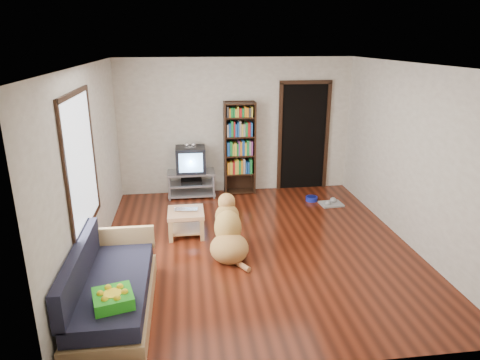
{
  "coord_description": "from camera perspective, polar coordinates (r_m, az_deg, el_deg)",
  "views": [
    {
      "loc": [
        -0.98,
        -5.63,
        2.91
      ],
      "look_at": [
        -0.19,
        0.41,
        0.9
      ],
      "focal_mm": 32.0,
      "sensor_mm": 36.0,
      "label": 1
    }
  ],
  "objects": [
    {
      "name": "ground",
      "position": [
        6.41,
        2.2,
        -8.74
      ],
      "size": [
        5.0,
        5.0,
        0.0
      ],
      "primitive_type": "plane",
      "color": "#5C200F",
      "rests_on": "ground"
    },
    {
      "name": "dog",
      "position": [
        6.05,
        -1.56,
        -7.16
      ],
      "size": [
        0.55,
        1.05,
        0.86
      ],
      "color": "#B38C45",
      "rests_on": "ground"
    },
    {
      "name": "ceiling",
      "position": [
        5.72,
        2.53,
        15.14
      ],
      "size": [
        5.0,
        5.0,
        0.0
      ],
      "primitive_type": "plane",
      "rotation": [
        3.14,
        0.0,
        0.0
      ],
      "color": "white",
      "rests_on": "ground"
    },
    {
      "name": "dog_bowl",
      "position": [
        8.21,
        9.52,
        -2.46
      ],
      "size": [
        0.22,
        0.22,
        0.08
      ],
      "primitive_type": "cylinder",
      "color": "#152096",
      "rests_on": "ground"
    },
    {
      "name": "laptop",
      "position": [
        6.6,
        -7.26,
        -4.1
      ],
      "size": [
        0.39,
        0.28,
        0.03
      ],
      "primitive_type": "imported",
      "rotation": [
        0.0,
        0.0,
        -0.13
      ],
      "color": "white",
      "rests_on": "coffee_table"
    },
    {
      "name": "coffee_table",
      "position": [
        6.68,
        -7.21,
        -5.06
      ],
      "size": [
        0.55,
        0.55,
        0.4
      ],
      "color": "tan",
      "rests_on": "ground"
    },
    {
      "name": "wall_back",
      "position": [
        8.34,
        -0.55,
        7.14
      ],
      "size": [
        4.5,
        0.0,
        4.5
      ],
      "primitive_type": "plane",
      "rotation": [
        1.57,
        0.0,
        0.0
      ],
      "color": "silver",
      "rests_on": "ground"
    },
    {
      "name": "window",
      "position": [
        5.47,
        -20.44,
        2.13
      ],
      "size": [
        0.03,
        1.46,
        1.7
      ],
      "color": "white",
      "rests_on": "wall_left"
    },
    {
      "name": "sofa",
      "position": [
        5.09,
        -16.92,
        -14.02
      ],
      "size": [
        0.8,
        1.8,
        0.8
      ],
      "color": "tan",
      "rests_on": "ground"
    },
    {
      "name": "wall_front",
      "position": [
        3.65,
        9.0,
        -8.16
      ],
      "size": [
        4.5,
        0.0,
        4.5
      ],
      "primitive_type": "plane",
      "rotation": [
        -1.57,
        0.0,
        0.0
      ],
      "color": "silver",
      "rests_on": "ground"
    },
    {
      "name": "crt_tv",
      "position": [
        8.19,
        -6.61,
        2.81
      ],
      "size": [
        0.55,
        0.52,
        0.58
      ],
      "color": "black",
      "rests_on": "tv_stand"
    },
    {
      "name": "grey_rag",
      "position": [
        8.09,
        12.05,
        -3.14
      ],
      "size": [
        0.42,
        0.35,
        0.03
      ],
      "primitive_type": "cube",
      "rotation": [
        0.0,
        0.0,
        0.07
      ],
      "color": "#A8A8A8",
      "rests_on": "ground"
    },
    {
      "name": "bookshelf",
      "position": [
        8.26,
        -0.06,
        4.9
      ],
      "size": [
        0.6,
        0.3,
        1.8
      ],
      "color": "black",
      "rests_on": "ground"
    },
    {
      "name": "green_cushion",
      "position": [
        4.54,
        -16.56,
        -14.93
      ],
      "size": [
        0.46,
        0.46,
        0.12
      ],
      "primitive_type": "cube",
      "rotation": [
        0.0,
        0.0,
        0.26
      ],
      "color": "green",
      "rests_on": "sofa"
    },
    {
      "name": "doorway",
      "position": [
        8.62,
        8.46,
        6.08
      ],
      "size": [
        1.03,
        0.05,
        2.19
      ],
      "color": "black",
      "rests_on": "wall_back"
    },
    {
      "name": "wall_right",
      "position": [
        6.69,
        21.76,
        3.01
      ],
      "size": [
        0.0,
        5.0,
        5.0
      ],
      "primitive_type": "plane",
      "rotation": [
        1.57,
        0.0,
        -1.57
      ],
      "color": "silver",
      "rests_on": "ground"
    },
    {
      "name": "tv_stand",
      "position": [
        8.31,
        -6.49,
        -0.38
      ],
      "size": [
        0.9,
        0.45,
        0.5
      ],
      "color": "#99999E",
      "rests_on": "ground"
    },
    {
      "name": "wall_left",
      "position": [
        5.99,
        -19.38,
        1.61
      ],
      "size": [
        0.0,
        5.0,
        5.0
      ],
      "primitive_type": "plane",
      "rotation": [
        1.57,
        0.0,
        1.57
      ],
      "color": "silver",
      "rests_on": "ground"
    }
  ]
}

